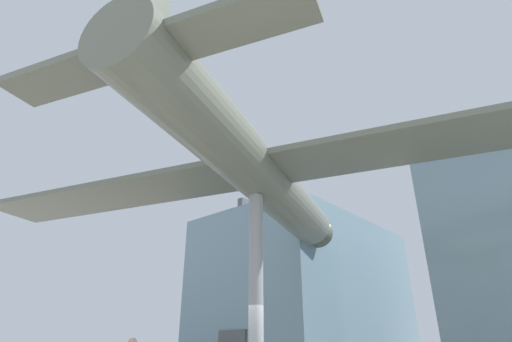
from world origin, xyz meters
name	(u,v)px	position (x,y,z in m)	size (l,w,h in m)	color
glass_pavilion_left	(306,299)	(-6.89, 12.25, 4.30)	(8.32, 12.53, 9.17)	#7593A3
support_pylon_central	(256,292)	(0.00, 0.00, 2.87)	(0.41, 0.41, 5.74)	#999EA3
suspended_airplane	(258,173)	(-0.07, 0.19, 6.59)	(21.44, 14.95, 2.78)	slate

